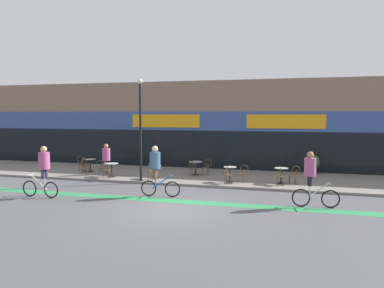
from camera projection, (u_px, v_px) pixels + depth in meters
name	position (u px, v px, depth m)	size (l,w,h in m)	color
ground_plane	(171.00, 210.00, 13.92)	(120.00, 120.00, 0.00)	#4C4C51
sidewalk_slab	(213.00, 177.00, 20.87)	(40.00, 5.50, 0.12)	slate
storefront_facade	(228.00, 125.00, 25.17)	(40.00, 4.06, 5.66)	#7F6656
bike_lane_stripe	(182.00, 202.00, 15.25)	(36.00, 0.70, 0.01)	#2D844C
bistro_table_0	(90.00, 163.00, 22.48)	(0.66, 0.66, 0.75)	black
bistro_table_1	(111.00, 167.00, 20.55)	(0.77, 0.77, 0.74)	black
bistro_table_2	(155.00, 169.00, 20.03)	(0.60, 0.60, 0.71)	black
bistro_table_3	(196.00, 165.00, 21.22)	(0.74, 0.74, 0.76)	black
bistro_table_4	(230.00, 171.00, 18.97)	(0.64, 0.64, 0.78)	black
bistro_table_5	(281.00, 172.00, 18.59)	(0.67, 0.67, 0.78)	black
cafe_chair_0_near	(85.00, 164.00, 21.88)	(0.44, 0.59, 0.90)	#4C3823
cafe_chair_0_side	(81.00, 162.00, 22.66)	(0.59, 0.43, 0.90)	#4C3823
cafe_chair_1_near	(106.00, 169.00, 19.95)	(0.41, 0.58, 0.90)	#4C3823
cafe_chair_1_side	(101.00, 167.00, 20.72)	(0.59, 0.42, 0.90)	#4C3823
cafe_chair_2_near	(151.00, 170.00, 19.43)	(0.45, 0.60, 0.90)	#4C3823
cafe_chair_3_near	(193.00, 167.00, 20.62)	(0.43, 0.59, 0.90)	#4C3823
cafe_chair_3_side	(206.00, 166.00, 21.05)	(0.58, 0.41, 0.90)	#4C3823
cafe_chair_4_near	(228.00, 174.00, 18.37)	(0.44, 0.59, 0.90)	#4C3823
cafe_chair_4_side	(242.00, 172.00, 18.81)	(0.60, 0.45, 0.90)	#4C3823
cafe_chair_5_near	(281.00, 175.00, 17.99)	(0.42, 0.58, 0.90)	#4C3823
cafe_chair_5_side	(294.00, 174.00, 18.42)	(0.59, 0.43, 0.90)	#4C3823
planter_pot	(313.00, 164.00, 21.43)	(0.71, 0.71, 1.11)	#4C4C51
lamp_post	(140.00, 122.00, 19.15)	(0.26, 0.26, 5.23)	black
cyclist_0	(43.00, 167.00, 15.90)	(1.79, 0.49, 2.21)	black
cyclist_1	(156.00, 167.00, 16.12)	(1.75, 0.55, 2.20)	black
cyclist_2	(311.00, 175.00, 14.26)	(1.78, 0.53, 2.15)	black
pedestrian_near_end	(106.00, 156.00, 21.32)	(0.53, 0.53, 1.75)	#382D47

